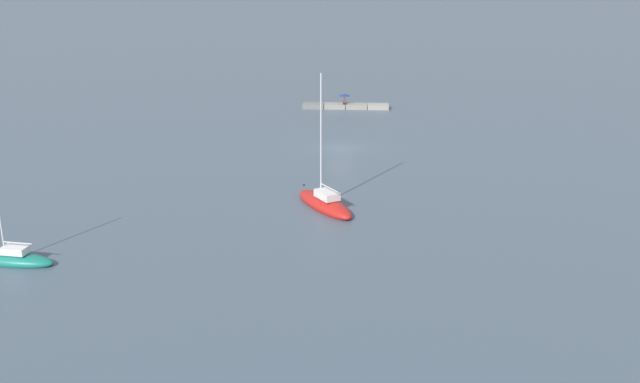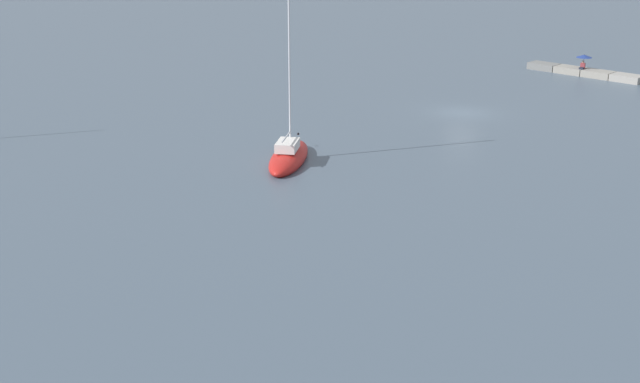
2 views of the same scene
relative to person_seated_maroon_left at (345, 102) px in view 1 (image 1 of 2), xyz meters
The scene contains 6 objects.
ground_plane 19.19m from the person_seated_maroon_left, 90.41° to the left, with size 500.00×500.00×0.00m, color #475666.
seawall_pier 0.60m from the person_seated_maroon_left, 128.91° to the right, with size 10.74×1.67×0.60m.
person_seated_maroon_left is the anchor object (origin of this frame).
umbrella_open_navy 0.89m from the person_seated_maroon_left, 86.82° to the right, with size 1.42×1.42×1.30m.
sailboat_red_near 37.14m from the person_seated_maroon_left, 89.27° to the left, with size 5.67×7.11×10.65m.
sailboat_teal_mid 52.59m from the person_seated_maroon_left, 68.06° to the left, with size 5.85×2.38×7.29m.
Camera 1 is at (-2.19, 70.76, 18.79)m, focal length 40.94 mm.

